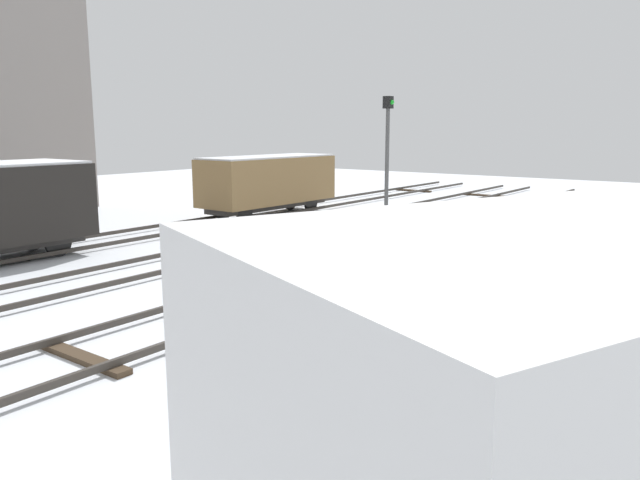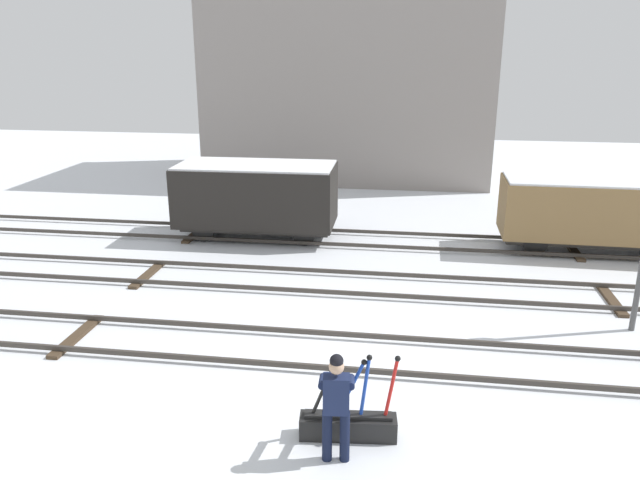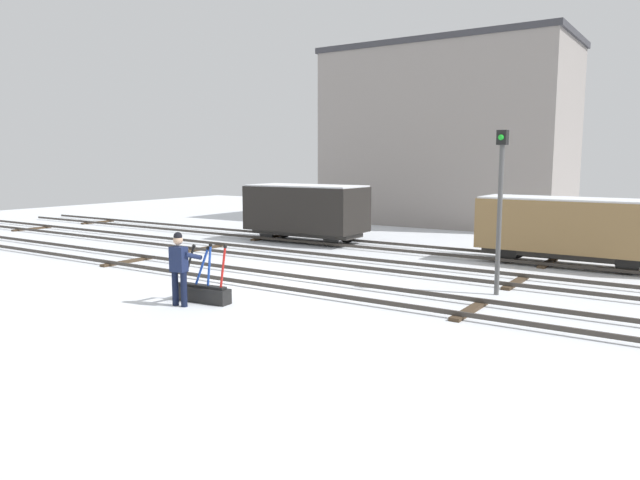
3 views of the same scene
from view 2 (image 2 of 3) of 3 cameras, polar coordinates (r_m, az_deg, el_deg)
name	(u,v)px [view 2 (image 2 of 3)]	position (r m, az deg, el deg)	size (l,w,h in m)	color
ground_plane	(354,357)	(12.47, 3.17, -10.73)	(60.00, 60.00, 0.00)	silver
track_main_line	(354,352)	(12.41, 3.17, -10.27)	(44.00, 1.94, 0.18)	#38332D
track_siding_near	(368,284)	(15.75, 4.42, -4.04)	(44.00, 1.94, 0.18)	#38332D
track_siding_far	(376,239)	(19.29, 5.23, 0.06)	(44.00, 1.94, 0.18)	#38332D
switch_lever_frame	(349,423)	(10.11, 2.67, -16.49)	(1.55, 0.51, 1.45)	black
rail_worker	(336,401)	(9.26, 1.51, -14.61)	(0.58, 0.70, 1.75)	#111831
apartment_building	(351,72)	(29.12, 2.83, 15.22)	(12.63, 6.59, 9.36)	gray
freight_car_mid_siding	(256,196)	(19.50, -5.88, 4.06)	(4.93, 2.33, 2.37)	#2D2B28
freight_car_far_end	(600,211)	(19.74, 24.41, 2.45)	(5.59, 2.00, 2.19)	#2D2B28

